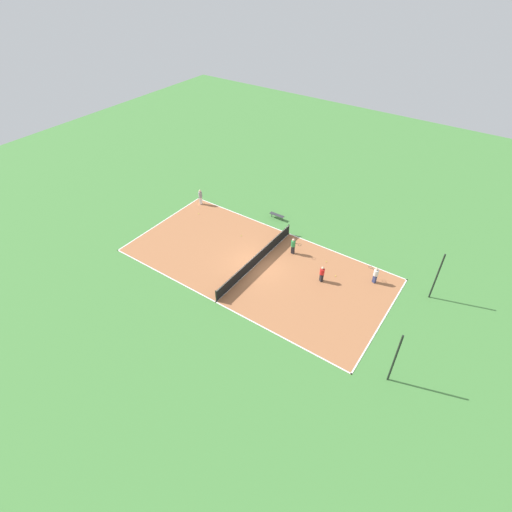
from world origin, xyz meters
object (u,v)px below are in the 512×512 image
Objects in this scene: fence_post_back_right at (395,359)px; tennis_ball_near_net at (199,214)px; tennis_ball_midcourt at (326,262)px; player_coach_red at (322,273)px; player_far_green at (293,245)px; player_baseline_gray at (200,196)px; tennis_ball_far_baseline at (336,276)px; fence_post_back_left at (437,277)px; tennis_net at (256,259)px; bench at (277,215)px; player_near_white at (376,274)px; tennis_ball_left_sideline at (241,236)px.

tennis_ball_near_net is at bearing -108.66° from fence_post_back_right.
tennis_ball_midcourt is 13.37m from tennis_ball_near_net.
player_far_green is at bearing 6.72° from player_coach_red.
player_far_green is 3.04m from tennis_ball_midcourt.
tennis_ball_far_baseline is (2.14, 15.75, -0.87)m from player_baseline_gray.
tennis_ball_near_net is 21.59m from fence_post_back_left.
tennis_net is 7.00× the size of bench.
player_near_white is at bearing -152.66° from fence_post_back_right.
tennis_ball_left_sideline is (1.06, -7.90, 0.00)m from tennis_ball_midcourt.
tennis_ball_near_net is at bearing -150.93° from bench.
player_near_white is (-2.20, 3.42, 0.02)m from player_coach_red.
fence_post_back_right is at bearing 175.52° from player_coach_red.
fence_post_back_left is (-1.30, 21.46, 1.98)m from tennis_ball_near_net.
bench is 0.36× the size of fence_post_back_right.
player_coach_red is 0.98× the size of player_near_white.
player_near_white is (1.06, 18.47, -0.09)m from player_baseline_gray.
player_far_green is at bearing 95.63° from tennis_ball_left_sideline.
player_near_white is 21.19× the size of tennis_ball_near_net.
tennis_ball_far_baseline is at bearing 111.65° from tennis_net.
tennis_ball_near_net and tennis_ball_far_baseline have the same top height.
player_baseline_gray is at bearing -111.36° from fence_post_back_right.
tennis_net is 5.43m from player_coach_red.
fence_post_back_right is (7.25, 21.46, 1.98)m from tennis_ball_near_net.
tennis_net reaches higher than tennis_ball_midcourt.
tennis_net is 150.97× the size of tennis_ball_midcourt.
fence_post_back_left reaches higher than tennis_net.
player_near_white is 0.35× the size of fence_post_back_right.
player_baseline_gray is 0.39× the size of fence_post_back_right.
tennis_ball_midcourt is 1.00× the size of tennis_ball_near_net.
fence_post_back_left is (-3.02, 7.41, 1.22)m from player_coach_red.
tennis_net is 9.36m from player_near_white.
tennis_net is 6.77× the size of player_far_green.
player_baseline_gray reaches higher than tennis_net.
player_near_white is at bearing 4.25° from player_far_green.
fence_post_back_left and fence_post_back_right have the same top height.
tennis_ball_far_baseline is at bearing 50.35° from tennis_ball_midcourt.
player_baseline_gray is at bearing -97.74° from tennis_ball_far_baseline.
player_far_green is at bearing 149.84° from tennis_net.
player_far_green is at bearing -78.93° from tennis_ball_midcourt.
tennis_ball_left_sideline is at bearing -83.53° from fence_post_back_left.
tennis_ball_near_net is (3.65, -6.57, -0.33)m from bench.
tennis_ball_midcourt is at bearing -40.93° from player_coach_red.
tennis_ball_left_sideline is at bearing -174.23° from player_far_green.
fence_post_back_right is at bearing 46.10° from tennis_ball_midcourt.
player_coach_red reaches higher than tennis_ball_left_sideline.
player_coach_red reaches higher than tennis_ball_near_net.
fence_post_back_left reaches higher than tennis_ball_left_sideline.
tennis_net is 10.78m from player_baseline_gray.
bench is at bearing 119.07° from tennis_ball_near_net.
tennis_ball_far_baseline is at bearing 43.86° from player_near_white.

